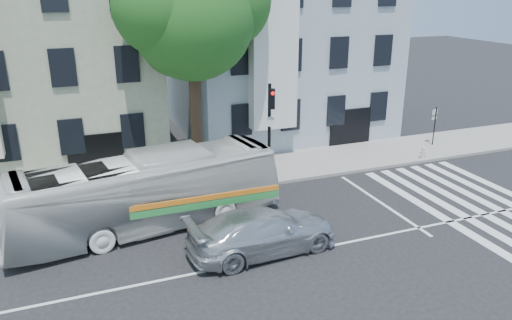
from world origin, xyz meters
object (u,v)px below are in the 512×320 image
bus (146,192)px  fire_hydrant (423,152)px  traffic_signal (270,119)px  sedan (263,231)px

bus → fire_hydrant: bearing=-90.1°
traffic_signal → sedan: bearing=-90.1°
bus → traffic_signal: 7.18m
traffic_signal → fire_hydrant: bearing=20.6°
bus → sedan: (3.45, -3.31, -0.68)m
sedan → traffic_signal: size_ratio=1.16×
traffic_signal → fire_hydrant: size_ratio=7.06×
fire_hydrant → bus: bearing=-170.8°
sedan → traffic_signal: 7.28m
sedan → fire_hydrant: size_ratio=8.21×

